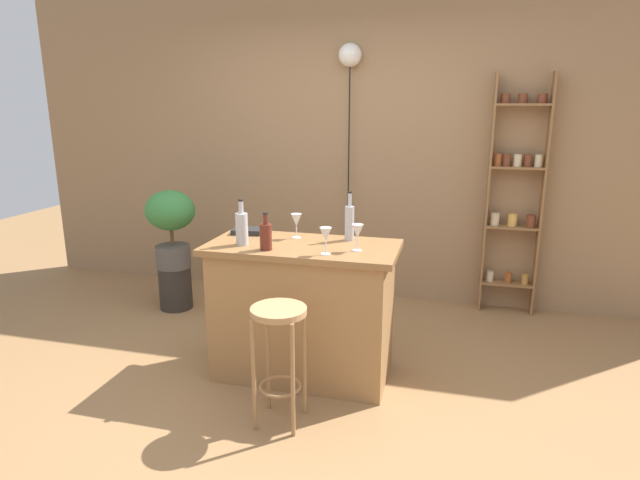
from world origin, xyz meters
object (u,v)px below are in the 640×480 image
spice_shelf (515,194)px  bottle_wine_red (349,222)px  cookbook (248,231)px  wine_glass_center (326,235)px  bottle_sauce_amber (266,236)px  pendant_globe_light (350,60)px  bottle_vinegar (242,228)px  potted_plant (171,221)px  wine_glass_left (357,232)px  bar_stool (279,340)px  plant_stool (176,287)px  wine_glass_right (296,221)px

spice_shelf → bottle_wine_red: (-1.13, -1.33, -0.02)m
spice_shelf → cookbook: (-1.84, -1.32, -0.12)m
spice_shelf → bottle_wine_red: size_ratio=6.22×
bottle_wine_red → wine_glass_center: (-0.07, -0.37, -0.00)m
bottle_sauce_amber → pendant_globe_light: size_ratio=0.10×
bottle_vinegar → cookbook: bottle_vinegar is taller
bottle_wine_red → bottle_sauce_amber: (-0.44, -0.36, -0.03)m
potted_plant → wine_glass_left: 2.02m
spice_shelf → bar_stool: bearing=-123.0°
bottle_wine_red → potted_plant: bearing=158.8°
plant_stool → wine_glass_left: (1.79, -0.90, 0.82)m
spice_shelf → cookbook: 2.27m
bar_stool → cookbook: 1.00m
wine_glass_left → spice_shelf: bearing=56.7°
bar_stool → wine_glass_left: wine_glass_left is taller
bottle_wine_red → bottle_sauce_amber: 0.57m
pendant_globe_light → cookbook: bearing=-107.3°
bottle_vinegar → plant_stool: bearing=138.3°
wine_glass_right → bottle_sauce_amber: bearing=-105.9°
bottle_wine_red → wine_glass_right: 0.35m
wine_glass_center → pendant_globe_light: bearing=97.4°
potted_plant → bottle_wine_red: (1.69, -0.66, 0.23)m
potted_plant → bottle_sauce_amber: 1.62m
wine_glass_left → bar_stool: bearing=-122.1°
bottle_sauce_amber → cookbook: bottle_sauce_amber is taller
potted_plant → wine_glass_right: bearing=-27.2°
bottle_sauce_amber → pendant_globe_light: 2.07m
wine_glass_center → wine_glass_right: (-0.28, 0.34, 0.00)m
bar_stool → potted_plant: size_ratio=1.02×
bottle_vinegar → wine_glass_center: (0.56, -0.08, 0.01)m
bar_stool → spice_shelf: (1.36, 2.09, 0.53)m
potted_plant → pendant_globe_light: pendant_globe_light is taller
potted_plant → wine_glass_right: (1.34, -0.69, 0.22)m
bottle_wine_red → wine_glass_left: (0.10, -0.24, -0.00)m
bottle_wine_red → pendant_globe_light: 1.77m
plant_stool → cookbook: cookbook is taller
bar_stool → wine_glass_left: (0.33, 0.52, 0.51)m
spice_shelf → bottle_sauce_amber: (-1.57, -1.69, -0.05)m
plant_stool → wine_glass_left: bearing=-26.6°
wine_glass_center → wine_glass_right: size_ratio=1.00×
potted_plant → bottle_wine_red: size_ratio=2.10×
bottle_sauce_amber → bar_stool: bearing=-62.0°
potted_plant → pendant_globe_light: size_ratio=0.30×
pendant_globe_light → bottle_wine_red: bearing=-78.0°
bar_stool → spice_shelf: size_ratio=0.35×
bar_stool → wine_glass_left: bearing=57.9°
potted_plant → pendant_globe_light: (1.40, 0.70, 1.33)m
bottle_vinegar → bar_stool: bearing=-49.8°
bottle_wine_red → spice_shelf: bearing=49.6°
bottle_wine_red → cookbook: bottle_wine_red is taller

